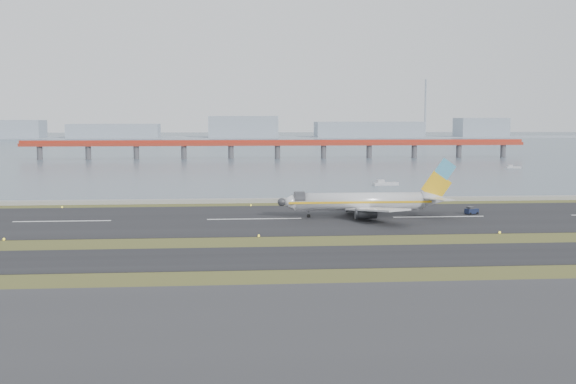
% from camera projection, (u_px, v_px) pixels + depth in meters
% --- Properties ---
extents(ground, '(1000.00, 1000.00, 0.00)m').
position_uv_depth(ground, '(261.00, 244.00, 123.38)').
color(ground, '#334619').
rests_on(ground, ground).
extents(apron_strip, '(1000.00, 50.00, 0.10)m').
position_uv_depth(apron_strip, '(287.00, 345.00, 68.86)').
color(apron_strip, '#303033').
rests_on(apron_strip, ground).
extents(taxiway_strip, '(1000.00, 18.00, 0.10)m').
position_uv_depth(taxiway_strip, '(264.00, 258.00, 111.48)').
color(taxiway_strip, black).
rests_on(taxiway_strip, ground).
extents(runway_strip, '(1000.00, 45.00, 0.10)m').
position_uv_depth(runway_strip, '(254.00, 219.00, 153.10)').
color(runway_strip, black).
rests_on(runway_strip, ground).
extents(seawall, '(1000.00, 2.50, 1.00)m').
position_uv_depth(seawall, '(250.00, 201.00, 182.79)').
color(seawall, gray).
rests_on(seawall, ground).
extents(bay_water, '(1400.00, 800.00, 1.30)m').
position_uv_depth(bay_water, '(235.00, 143.00, 579.28)').
color(bay_water, '#485A68').
rests_on(bay_water, ground).
extents(red_pier, '(260.00, 5.00, 10.20)m').
position_uv_depth(red_pier, '(277.00, 144.00, 372.03)').
color(red_pier, '#A52D1C').
rests_on(red_pier, ground).
extents(far_shoreline, '(1400.00, 80.00, 60.50)m').
position_uv_depth(far_shoreline, '(247.00, 132.00, 738.34)').
color(far_shoreline, '#8E9AA8').
rests_on(far_shoreline, ground).
extents(airliner, '(38.52, 32.89, 12.80)m').
position_uv_depth(airliner, '(366.00, 201.00, 156.02)').
color(airliner, silver).
rests_on(airliner, ground).
extents(pushback_tug, '(3.21, 2.48, 1.81)m').
position_uv_depth(pushback_tug, '(471.00, 211.00, 160.51)').
color(pushback_tug, '#131B35').
rests_on(pushback_tug, ground).
extents(workboat_near, '(8.19, 3.50, 1.93)m').
position_uv_depth(workboat_near, '(385.00, 184.00, 227.95)').
color(workboat_near, '#BABABF').
rests_on(workboat_near, ground).
extents(workboat_far, '(6.15, 2.54, 1.45)m').
position_uv_depth(workboat_far, '(513.00, 167.00, 303.01)').
color(workboat_far, '#BABABF').
rests_on(workboat_far, ground).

